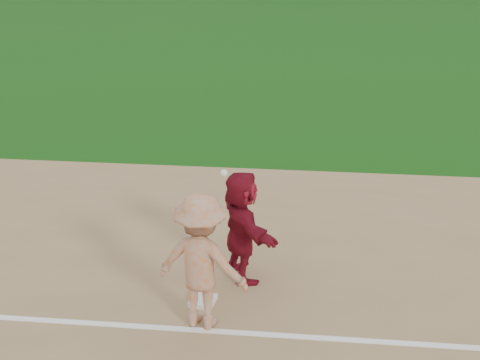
# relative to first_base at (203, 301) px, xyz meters

# --- Properties ---
(ground) EXTENTS (160.00, 160.00, 0.00)m
(ground) POSITION_rel_first_base_xyz_m (0.39, 0.16, -0.06)
(ground) COLOR #13470D
(ground) RESTS_ON ground
(foul_line) EXTENTS (60.00, 0.10, 0.01)m
(foul_line) POSITION_rel_first_base_xyz_m (0.39, -0.64, -0.03)
(foul_line) COLOR white
(foul_line) RESTS_ON infield_dirt
(first_base) EXTENTS (0.41, 0.41, 0.08)m
(first_base) POSITION_rel_first_base_xyz_m (0.00, 0.00, 0.00)
(first_base) COLOR white
(first_base) RESTS_ON infield_dirt
(base_runner) EXTENTS (1.23, 1.73, 1.81)m
(base_runner) POSITION_rel_first_base_xyz_m (0.50, 0.78, 0.86)
(base_runner) COLOR maroon
(base_runner) RESTS_ON infield_dirt
(first_base_play) EXTENTS (1.42, 1.01, 2.25)m
(first_base_play) POSITION_rel_first_base_xyz_m (0.08, -0.46, 0.96)
(first_base_play) COLOR #9D9EA0
(first_base_play) RESTS_ON infield_dirt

